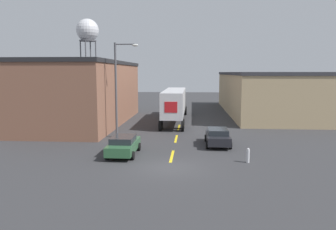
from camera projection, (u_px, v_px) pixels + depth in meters
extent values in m
plane|color=#333335|center=(169.00, 168.00, 20.84)|extent=(160.00, 160.00, 0.00)
cube|color=yellow|center=(172.00, 156.00, 23.73)|extent=(0.20, 3.44, 0.01)
cube|color=yellow|center=(176.00, 139.00, 29.96)|extent=(0.20, 3.44, 0.01)
cube|color=yellow|center=(179.00, 127.00, 36.19)|extent=(0.20, 3.44, 0.01)
cube|color=brown|center=(86.00, 94.00, 38.86)|extent=(9.04, 21.37, 6.93)
cube|color=#232326|center=(85.00, 63.00, 38.39)|extent=(9.24, 21.57, 0.40)
cube|color=tan|center=(266.00, 94.00, 48.83)|extent=(11.50, 28.96, 5.67)
cube|color=#333338|center=(267.00, 73.00, 48.44)|extent=(11.70, 29.16, 0.40)
cube|color=black|center=(178.00, 101.00, 47.26)|extent=(2.22, 2.78, 2.72)
cube|color=silver|center=(175.00, 101.00, 39.09)|extent=(2.37, 12.97, 2.76)
cube|color=red|center=(171.00, 107.00, 32.67)|extent=(1.28, 0.03, 1.10)
cylinder|color=black|center=(186.00, 110.00, 47.69)|extent=(0.28, 1.10, 1.10)
cylinder|color=black|center=(170.00, 110.00, 47.86)|extent=(0.28, 1.10, 1.10)
cylinder|color=black|center=(186.00, 111.00, 46.59)|extent=(0.28, 1.10, 1.10)
cylinder|color=black|center=(169.00, 111.00, 46.77)|extent=(0.28, 1.10, 1.10)
cylinder|color=black|center=(183.00, 124.00, 35.04)|extent=(0.28, 1.10, 1.10)
cylinder|color=black|center=(161.00, 124.00, 35.21)|extent=(0.28, 1.10, 1.10)
cylinder|color=black|center=(183.00, 126.00, 33.65)|extent=(0.28, 1.10, 1.10)
cylinder|color=black|center=(160.00, 126.00, 33.83)|extent=(0.28, 1.10, 1.10)
cube|color=black|center=(218.00, 138.00, 27.27)|extent=(1.82, 4.41, 0.67)
cube|color=#23282D|center=(218.00, 131.00, 27.07)|extent=(1.60, 2.29, 0.44)
cylinder|color=black|center=(227.00, 138.00, 28.60)|extent=(0.22, 0.61, 0.61)
cylinder|color=black|center=(206.00, 138.00, 28.73)|extent=(0.22, 0.61, 0.61)
cylinder|color=black|center=(230.00, 145.00, 25.90)|extent=(0.22, 0.61, 0.61)
cylinder|color=black|center=(207.00, 145.00, 26.03)|extent=(0.22, 0.61, 0.61)
cube|color=#2D5B38|center=(124.00, 146.00, 24.08)|extent=(1.82, 4.41, 0.67)
cube|color=#23282D|center=(123.00, 139.00, 23.88)|extent=(1.60, 2.29, 0.44)
cylinder|color=black|center=(139.00, 147.00, 25.41)|extent=(0.22, 0.61, 0.61)
cylinder|color=black|center=(116.00, 146.00, 25.54)|extent=(0.22, 0.61, 0.61)
cylinder|color=black|center=(133.00, 156.00, 22.71)|extent=(0.22, 0.61, 0.61)
cylinder|color=black|center=(107.00, 155.00, 22.84)|extent=(0.22, 0.61, 0.61)
cylinder|color=#47474C|center=(96.00, 69.00, 80.54)|extent=(0.28, 0.28, 13.89)
cylinder|color=#47474C|center=(91.00, 69.00, 82.56)|extent=(0.28, 0.28, 13.89)
cylinder|color=#47474C|center=(81.00, 69.00, 80.82)|extent=(0.28, 0.28, 13.89)
cylinder|color=#47474C|center=(86.00, 68.00, 78.80)|extent=(0.28, 0.28, 13.89)
cylinder|color=#4C4C51|center=(88.00, 41.00, 79.81)|extent=(4.08, 4.08, 0.30)
sphere|color=silver|center=(87.00, 30.00, 79.48)|extent=(5.43, 5.43, 5.43)
cylinder|color=#4C4C51|center=(116.00, 91.00, 30.08)|extent=(0.20, 0.20, 8.71)
cylinder|color=#4C4C51|center=(125.00, 44.00, 29.47)|extent=(1.83, 0.11, 0.11)
ellipsoid|color=silver|center=(135.00, 45.00, 29.41)|extent=(0.56, 0.32, 0.22)
cylinder|color=silver|center=(248.00, 156.00, 22.00)|extent=(0.22, 0.22, 0.85)
sphere|color=silver|center=(248.00, 149.00, 21.93)|extent=(0.20, 0.20, 0.20)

